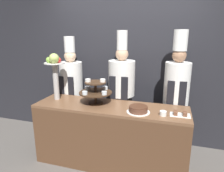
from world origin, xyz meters
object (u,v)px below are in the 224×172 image
at_px(cake_square_tray, 180,114).
at_px(chef_left, 72,87).
at_px(tiered_stand, 96,91).
at_px(chef_center_right, 176,91).
at_px(cup_white, 163,113).
at_px(chef_center_left, 121,89).
at_px(cake_round, 138,109).
at_px(fruit_pedestal, 55,68).

xyz_separation_m(cake_square_tray, chef_left, (-1.71, 0.54, 0.06)).
bearing_deg(tiered_stand, chef_center_right, 22.56).
relative_size(tiered_stand, cake_square_tray, 1.93).
xyz_separation_m(tiered_stand, chef_left, (-0.60, 0.44, -0.11)).
bearing_deg(cup_white, chef_left, 158.15).
height_order(cake_square_tray, chef_center_left, chef_center_left).
bearing_deg(cake_square_tray, chef_left, 162.45).
bearing_deg(cake_round, tiered_stand, 166.39).
relative_size(tiered_stand, chef_center_right, 0.24).
xyz_separation_m(cake_round, cup_white, (0.30, -0.02, -0.01)).
bearing_deg(cake_round, chef_center_left, 121.55).
relative_size(cup_white, chef_center_right, 0.04).
xyz_separation_m(fruit_pedestal, cake_round, (1.23, -0.15, -0.43)).
xyz_separation_m(cake_round, chef_center_left, (-0.36, 0.59, 0.07)).
bearing_deg(chef_center_right, chef_center_left, 180.00).
distance_m(cake_round, chef_left, 1.35).
relative_size(tiered_stand, cake_round, 1.58).
relative_size(cake_square_tray, chef_left, 0.13).
height_order(fruit_pedestal, chef_center_right, chef_center_right).
bearing_deg(cup_white, chef_center_left, 137.35).
xyz_separation_m(cup_white, chef_center_right, (0.15, 0.61, 0.11)).
distance_m(cup_white, chef_left, 1.63).
xyz_separation_m(fruit_pedestal, chef_center_left, (0.87, 0.44, -0.36)).
bearing_deg(cup_white, tiered_stand, 169.65).
bearing_deg(tiered_stand, cake_square_tray, -5.16).
height_order(chef_left, chef_center_right, chef_center_right).
height_order(cup_white, chef_center_left, chef_center_left).
bearing_deg(cake_square_tray, tiered_stand, 174.84).
bearing_deg(chef_left, chef_center_right, -0.00).
bearing_deg(cake_square_tray, chef_center_left, 147.67).
bearing_deg(fruit_pedestal, cake_round, -6.93).
bearing_deg(fruit_pedestal, cup_white, -6.24).
relative_size(cup_white, cake_square_tray, 0.34).
relative_size(tiered_stand, fruit_pedestal, 0.67).
distance_m(tiered_stand, chef_center_left, 0.51).
xyz_separation_m(fruit_pedestal, cake_square_tray, (1.72, -0.10, -0.45)).
distance_m(tiered_stand, fruit_pedestal, 0.67).
height_order(tiered_stand, cup_white, tiered_stand).
distance_m(cup_white, cake_square_tray, 0.21).
bearing_deg(cup_white, cake_round, 176.62).
relative_size(fruit_pedestal, chef_left, 0.38).
height_order(tiered_stand, chef_left, chef_left).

